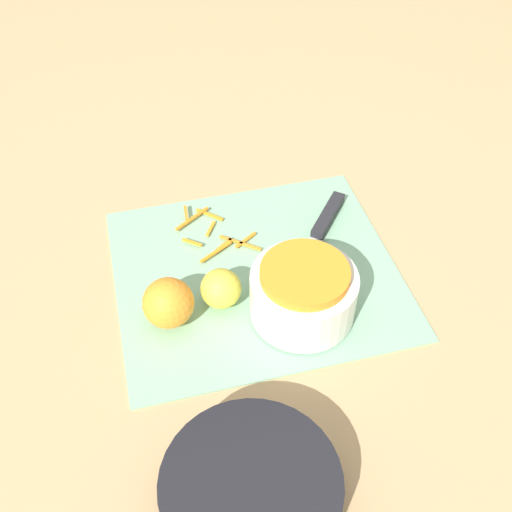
# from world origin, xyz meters

# --- Properties ---
(ground_plane) EXTENTS (4.00, 4.00, 0.00)m
(ground_plane) POSITION_xyz_m (0.00, 0.00, 0.00)
(ground_plane) COLOR tan
(cutting_board) EXTENTS (0.42, 0.38, 0.01)m
(cutting_board) POSITION_xyz_m (0.00, 0.00, 0.00)
(cutting_board) COLOR #84B793
(cutting_board) RESTS_ON ground_plane
(bowl_speckled) EXTENTS (0.15, 0.15, 0.09)m
(bowl_speckled) POSITION_xyz_m (-0.04, 0.09, 0.05)
(bowl_speckled) COLOR silver
(bowl_speckled) RESTS_ON cutting_board
(bowl_dark) EXTENTS (0.19, 0.19, 0.06)m
(bowl_dark) POSITION_xyz_m (0.09, 0.34, 0.03)
(bowl_dark) COLOR black
(bowl_dark) RESTS_ON ground_plane
(knife) EXTENTS (0.18, 0.22, 0.02)m
(knife) POSITION_xyz_m (-0.12, -0.06, 0.01)
(knife) COLOR #232328
(knife) RESTS_ON cutting_board
(orange_left) EXTENTS (0.07, 0.07, 0.07)m
(orange_left) POSITION_xyz_m (0.14, 0.06, 0.04)
(orange_left) COLOR orange
(orange_left) RESTS_ON cutting_board
(lemon) EXTENTS (0.06, 0.06, 0.06)m
(lemon) POSITION_xyz_m (0.06, 0.05, 0.04)
(lemon) COLOR gold
(lemon) RESTS_ON cutting_board
(peel_pile) EXTENTS (0.13, 0.13, 0.01)m
(peel_pile) POSITION_xyz_m (0.04, -0.09, 0.01)
(peel_pile) COLOR orange
(peel_pile) RESTS_ON cutting_board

